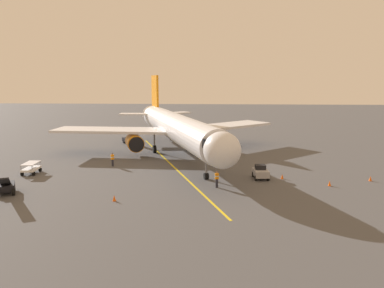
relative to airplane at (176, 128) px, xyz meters
name	(u,v)px	position (x,y,z in m)	size (l,w,h in m)	color
ground_plane	(182,152)	(-0.67, -2.70, -4.00)	(220.00, 220.00, 0.00)	#4C4C4F
apron_lead_in_line	(171,165)	(-0.10, 6.26, -4.00)	(0.24, 40.00, 0.01)	yellow
airplane	(176,128)	(0.00, 0.00, 0.00)	(32.72, 38.99, 11.50)	silver
ground_crew_marshaller	(217,179)	(-5.84, 16.07, -3.12)	(0.43, 0.30, 1.71)	#23232D
ground_crew_wing_walker	(113,159)	(7.20, 7.49, -3.12)	(0.47, 0.41, 1.71)	#23232D
tug_near_nose	(261,172)	(-10.68, 12.32, -3.30)	(1.72, 2.41, 1.50)	#9E9EA3
belt_loader_portside	(6,186)	(14.27, 19.38, -3.29)	(3.19, 4.61, 2.32)	black
baggage_cart_starboard_side	(31,168)	(15.64, 11.71, -3.35)	(1.71, 2.69, 1.27)	white
belt_loader_rear_apron	(129,139)	(9.02, -9.32, -3.29)	(3.49, 4.50, 2.32)	black
safety_cone_nose_left	(282,176)	(-13.04, 12.32, -3.73)	(0.32, 0.32, 0.55)	#F2590F
safety_cone_nose_right	(330,183)	(-17.41, 14.80, -3.73)	(0.32, 0.32, 0.55)	#F2590F
safety_cone_wing_port	(114,198)	(3.38, 20.90, -3.73)	(0.32, 0.32, 0.55)	#F2590F
safety_cone_wing_starboard	(370,179)	(-22.35, 12.62, -3.73)	(0.32, 0.32, 0.55)	#F2590F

